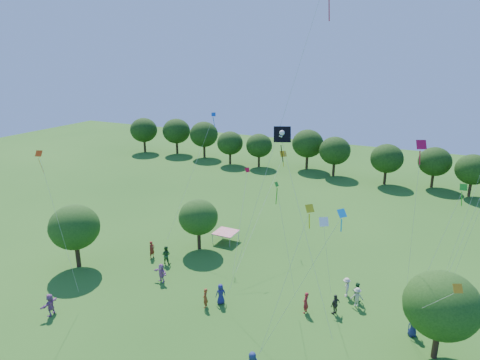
# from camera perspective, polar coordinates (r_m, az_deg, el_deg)

# --- Properties ---
(near_tree_west) EXTENTS (4.49, 4.49, 5.93)m
(near_tree_west) POSITION_cam_1_polar(r_m,az_deg,el_deg) (41.35, -21.21, -5.89)
(near_tree_west) COLOR #422B19
(near_tree_west) RESTS_ON ground
(near_tree_north) EXTENTS (3.89, 3.89, 5.16)m
(near_tree_north) POSITION_cam_1_polar(r_m,az_deg,el_deg) (42.35, -5.57, -4.95)
(near_tree_north) COLOR #422B19
(near_tree_north) RESTS_ON ground
(near_tree_east) EXTENTS (4.70, 4.70, 6.00)m
(near_tree_east) POSITION_cam_1_polar(r_m,az_deg,el_deg) (30.49, 25.31, -14.86)
(near_tree_east) COLOR #422B19
(near_tree_east) RESTS_ON ground
(treeline) EXTENTS (88.01, 8.77, 6.77)m
(treeline) POSITION_cam_1_polar(r_m,az_deg,el_deg) (68.39, 14.22, 3.70)
(treeline) COLOR #422B19
(treeline) RESTS_ON ground
(tent_red_stripe) EXTENTS (2.20, 2.20, 1.10)m
(tent_red_stripe) POSITION_cam_1_polar(r_m,az_deg,el_deg) (44.62, -1.92, -6.99)
(tent_red_stripe) COLOR red
(tent_red_stripe) RESTS_ON ground
(tent_blue) EXTENTS (2.20, 2.20, 1.10)m
(tent_blue) POSITION_cam_1_polar(r_m,az_deg,el_deg) (37.48, 23.82, -13.51)
(tent_blue) COLOR #1C78B9
(tent_blue) RESTS_ON ground
(crowd_person_0) EXTENTS (0.93, 0.80, 1.65)m
(crowd_person_0) POSITION_cam_1_polar(r_m,az_deg,el_deg) (33.54, 22.11, -17.52)
(crowd_person_0) COLOR navy
(crowd_person_0) RESTS_ON ground
(crowd_person_1) EXTENTS (0.45, 0.66, 1.70)m
(crowd_person_1) POSITION_cam_1_polar(r_m,az_deg,el_deg) (33.93, 8.74, -15.86)
(crowd_person_1) COLOR maroon
(crowd_person_1) RESTS_ON ground
(crowd_person_2) EXTENTS (0.84, 0.57, 1.57)m
(crowd_person_2) POSITION_cam_1_polar(r_m,az_deg,el_deg) (36.21, 15.30, -14.15)
(crowd_person_2) COLOR #24552C
(crowd_person_2) RESTS_ON ground
(crowd_person_3) EXTENTS (0.78, 1.15, 1.62)m
(crowd_person_3) POSITION_cam_1_polar(r_m,az_deg,el_deg) (36.54, 14.00, -13.70)
(crowd_person_3) COLOR beige
(crowd_person_3) RESTS_ON ground
(crowd_person_4) EXTENTS (0.95, 0.62, 1.50)m
(crowd_person_4) POSITION_cam_1_polar(r_m,az_deg,el_deg) (38.06, 25.13, -13.70)
(crowd_person_4) COLOR #454037
(crowd_person_4) RESTS_ON ground
(crowd_person_5) EXTENTS (1.63, 0.89, 1.66)m
(crowd_person_5) POSITION_cam_1_polar(r_m,az_deg,el_deg) (38.10, -10.46, -12.07)
(crowd_person_5) COLOR #AE65A3
(crowd_person_5) RESTS_ON ground
(crowd_person_7) EXTENTS (0.50, 0.69, 1.70)m
(crowd_person_7) POSITION_cam_1_polar(r_m,az_deg,el_deg) (42.24, -11.66, -9.08)
(crowd_person_7) COLOR maroon
(crowd_person_7) RESTS_ON ground
(crowd_person_9) EXTENTS (1.13, 0.76, 1.59)m
(crowd_person_9) POSITION_cam_1_polar(r_m,az_deg,el_deg) (35.49, 15.33, -14.83)
(crowd_person_9) COLOR #B8B693
(crowd_person_9) RESTS_ON ground
(crowd_person_10) EXTENTS (0.80, 1.04, 1.62)m
(crowd_person_10) POSITION_cam_1_polar(r_m,az_deg,el_deg) (34.22, 12.58, -15.87)
(crowd_person_10) COLOR #39352D
(crowd_person_10) RESTS_ON ground
(crowd_person_11) EXTENTS (0.75, 1.68, 1.74)m
(crowd_person_11) POSITION_cam_1_polar(r_m,az_deg,el_deg) (36.23, -23.97, -14.93)
(crowd_person_11) COLOR #A8629E
(crowd_person_11) RESTS_ON ground
(crowd_person_12) EXTENTS (0.90, 0.89, 1.67)m
(crowd_person_12) POSITION_cam_1_polar(r_m,az_deg,el_deg) (34.65, -2.60, -14.93)
(crowd_person_12) COLOR navy
(crowd_person_12) RESTS_ON ground
(crowd_person_13) EXTENTS (0.50, 0.66, 1.59)m
(crowd_person_13) POSITION_cam_1_polar(r_m,az_deg,el_deg) (34.32, -4.65, -15.40)
(crowd_person_13) COLOR #9F3B1C
(crowd_person_13) RESTS_ON ground
(crowd_person_14) EXTENTS (0.93, 0.61, 1.76)m
(crowd_person_14) POSITION_cam_1_polar(r_m,az_deg,el_deg) (40.92, -9.83, -9.81)
(crowd_person_14) COLOR #275223
(crowd_person_14) RESTS_ON ground
(pirate_kite) EXTENTS (5.15, 2.34, 13.14)m
(pirate_kite) POSITION_cam_1_polar(r_m,az_deg,el_deg) (27.50, 5.79, 5.41)
(pirate_kite) COLOR black
(red_high_kite) EXTENTS (6.45, 2.00, 23.19)m
(red_high_kite) POSITION_cam_1_polar(r_m,az_deg,el_deg) (27.94, 8.90, 17.62)
(red_high_kite) COLOR red
(small_kite_0) EXTENTS (1.54, 5.78, 7.66)m
(small_kite_0) POSITION_cam_1_polar(r_m,az_deg,el_deg) (37.88, 0.58, -1.62)
(small_kite_0) COLOR red
(small_kite_1) EXTENTS (0.75, 11.43, 8.08)m
(small_kite_1) POSITION_cam_1_polar(r_m,az_deg,el_deg) (42.14, 4.96, 1.25)
(small_kite_1) COLOR #CF960A
(small_kite_2) EXTENTS (2.64, 8.85, 7.71)m
(small_kite_2) POSITION_cam_1_polar(r_m,az_deg,el_deg) (25.00, 25.02, -14.17)
(small_kite_2) COLOR orange
(small_kite_3) EXTENTS (1.21, 1.88, 9.44)m
(small_kite_3) POSITION_cam_1_polar(r_m,az_deg,el_deg) (29.48, 5.52, -4.72)
(small_kite_3) COLOR green
(small_kite_4) EXTENTS (2.84, 5.27, 11.97)m
(small_kite_4) POSITION_cam_1_polar(r_m,az_deg,el_deg) (42.21, -5.03, 4.53)
(small_kite_4) COLOR blue
(small_kite_6) EXTENTS (0.68, 2.80, 7.13)m
(small_kite_6) POSITION_cam_1_polar(r_m,az_deg,el_deg) (29.74, 11.23, -6.72)
(small_kite_6) COLOR white
(small_kite_8) EXTENTS (0.64, 2.95, 12.94)m
(small_kite_8) POSITION_cam_1_polar(r_m,az_deg,el_deg) (27.40, 22.58, -0.30)
(small_kite_8) COLOR #C20B38
(small_kite_9) EXTENTS (1.39, 1.14, 11.20)m
(small_kite_9) POSITION_cam_1_polar(r_m,az_deg,el_deg) (33.07, -24.28, -0.58)
(small_kite_9) COLOR #E2420B
(small_kite_10) EXTENTS (2.73, 1.05, 9.78)m
(small_kite_10) POSITION_cam_1_polar(r_m,az_deg,el_deg) (24.26, 7.95, -7.90)
(small_kite_10) COLOR gold
(small_kite_11) EXTENTS (2.47, 2.06, 9.43)m
(small_kite_11) POSITION_cam_1_polar(r_m,az_deg,el_deg) (31.76, 26.49, -4.06)
(small_kite_11) COLOR green
(small_kite_12) EXTENTS (4.90, 1.43, 10.63)m
(small_kite_12) POSITION_cam_1_polar(r_m,az_deg,el_deg) (22.17, 10.51, -9.63)
(small_kite_12) COLOR #1694E0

